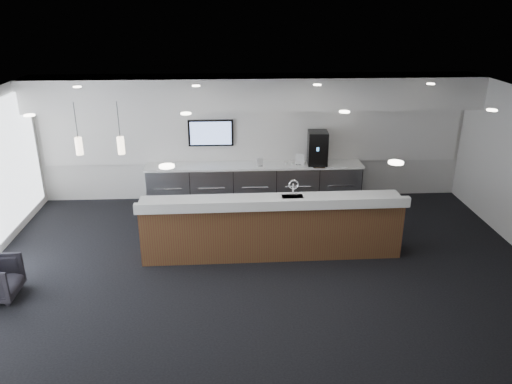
{
  "coord_description": "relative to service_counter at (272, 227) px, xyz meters",
  "views": [
    {
      "loc": [
        -0.53,
        -7.42,
        4.6
      ],
      "look_at": [
        -0.08,
        1.3,
        1.18
      ],
      "focal_mm": 35.0,
      "sensor_mm": 36.0,
      "label": 1
    }
  ],
  "objects": [
    {
      "name": "ground",
      "position": [
        -0.2,
        -1.03,
        -0.58
      ],
      "size": [
        10.0,
        10.0,
        0.0
      ],
      "primitive_type": "plane",
      "color": "black",
      "rests_on": "ground"
    },
    {
      "name": "ceiling",
      "position": [
        -0.2,
        -1.03,
        2.42
      ],
      "size": [
        10.0,
        8.0,
        0.02
      ],
      "primitive_type": "cube",
      "color": "black",
      "rests_on": "back_wall"
    },
    {
      "name": "back_wall",
      "position": [
        -0.2,
        2.97,
        0.92
      ],
      "size": [
        10.0,
        0.02,
        3.0
      ],
      "primitive_type": "cube",
      "color": "silver",
      "rests_on": "ground"
    },
    {
      "name": "soffit_bulkhead",
      "position": [
        -0.2,
        2.52,
        2.07
      ],
      "size": [
        10.0,
        0.9,
        0.7
      ],
      "primitive_type": "cube",
      "color": "silver",
      "rests_on": "back_wall"
    },
    {
      "name": "alcove_panel",
      "position": [
        -0.2,
        2.94,
        1.02
      ],
      "size": [
        9.8,
        0.06,
        1.4
      ],
      "primitive_type": "cube",
      "color": "silver",
      "rests_on": "back_wall"
    },
    {
      "name": "back_credenza",
      "position": [
        -0.2,
        2.61,
        -0.1
      ],
      "size": [
        5.06,
        0.66,
        0.95
      ],
      "color": "#9C9EA4",
      "rests_on": "ground"
    },
    {
      "name": "wall_tv",
      "position": [
        -1.2,
        2.88,
        1.07
      ],
      "size": [
        1.05,
        0.08,
        0.62
      ],
      "color": "black",
      "rests_on": "back_wall"
    },
    {
      "name": "pendant_left",
      "position": [
        -2.6,
        -0.23,
        1.67
      ],
      "size": [
        0.12,
        0.12,
        0.3
      ],
      "primitive_type": "cylinder",
      "color": "beige",
      "rests_on": "ceiling"
    },
    {
      "name": "pendant_right",
      "position": [
        -3.3,
        -0.23,
        1.67
      ],
      "size": [
        0.12,
        0.12,
        0.3
      ],
      "primitive_type": "cylinder",
      "color": "beige",
      "rests_on": "ceiling"
    },
    {
      "name": "ceiling_can_lights",
      "position": [
        -0.2,
        -1.03,
        2.39
      ],
      "size": [
        7.0,
        5.0,
        0.02
      ],
      "primitive_type": null,
      "color": "white",
      "rests_on": "ceiling"
    },
    {
      "name": "service_counter",
      "position": [
        0.0,
        0.0,
        0.0
      ],
      "size": [
        4.91,
        0.89,
        1.49
      ],
      "rotation": [
        0.0,
        0.0,
        0.02
      ],
      "color": "#5A2E1E",
      "rests_on": "ground"
    },
    {
      "name": "coffee_machine",
      "position": [
        1.27,
        2.58,
        0.76
      ],
      "size": [
        0.48,
        0.59,
        0.78
      ],
      "rotation": [
        0.0,
        0.0,
        -0.07
      ],
      "color": "black",
      "rests_on": "back_credenza"
    },
    {
      "name": "info_sign_left",
      "position": [
        -0.08,
        2.48,
        0.47
      ],
      "size": [
        0.14,
        0.06,
        0.2
      ],
      "primitive_type": "cube",
      "rotation": [
        0.0,
        0.0,
        0.29
      ],
      "color": "white",
      "rests_on": "back_credenza"
    },
    {
      "name": "info_sign_right",
      "position": [
        0.86,
        2.54,
        0.51
      ],
      "size": [
        0.2,
        0.07,
        0.26
      ],
      "primitive_type": "cube",
      "rotation": [
        0.0,
        0.0,
        -0.27
      ],
      "color": "white",
      "rests_on": "back_credenza"
    },
    {
      "name": "cup_0",
      "position": [
        1.37,
        2.55,
        0.42
      ],
      "size": [
        0.09,
        0.09,
        0.08
      ],
      "primitive_type": "imported",
      "color": "white",
      "rests_on": "back_credenza"
    },
    {
      "name": "cup_1",
      "position": [
        1.23,
        2.55,
        0.42
      ],
      "size": [
        0.12,
        0.12,
        0.08
      ],
      "primitive_type": "imported",
      "rotation": [
        0.0,
        0.0,
        0.65
      ],
      "color": "white",
      "rests_on": "back_credenza"
    },
    {
      "name": "cup_2",
      "position": [
        1.09,
        2.55,
        0.42
      ],
      "size": [
        0.11,
        0.11,
        0.08
      ],
      "primitive_type": "imported",
      "rotation": [
        0.0,
        0.0,
        1.29
      ],
      "color": "white",
      "rests_on": "back_credenza"
    },
    {
      "name": "cup_3",
      "position": [
        0.95,
        2.55,
        0.42
      ],
      "size": [
        0.11,
        0.11,
        0.08
      ],
      "primitive_type": "imported",
      "rotation": [
        0.0,
        0.0,
        1.94
      ],
      "color": "white",
      "rests_on": "back_credenza"
    },
    {
      "name": "cup_4",
      "position": [
        0.81,
        2.55,
        0.42
      ],
      "size": [
        0.12,
        0.12,
        0.08
      ],
      "primitive_type": "imported",
      "rotation": [
        0.0,
        0.0,
        2.58
      ],
      "color": "white",
      "rests_on": "back_credenza"
    },
    {
      "name": "cup_5",
      "position": [
        0.67,
        2.55,
        0.42
      ],
      "size": [
        0.1,
        0.1,
        0.08
      ],
      "primitive_type": "imported",
      "rotation": [
        0.0,
        0.0,
        3.23
      ],
      "color": "white",
      "rests_on": "back_credenza"
    },
    {
      "name": "cup_6",
      "position": [
        0.53,
        2.55,
        0.42
      ],
      "size": [
        0.13,
        0.13,
        0.08
      ],
      "primitive_type": "imported",
      "rotation": [
        0.0,
        0.0,
        3.87
      ],
      "color": "white",
      "rests_on": "back_credenza"
    }
  ]
}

